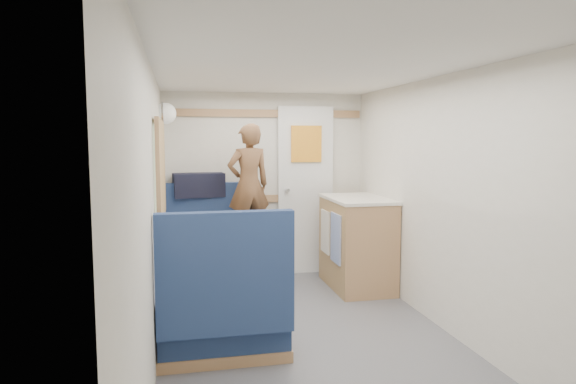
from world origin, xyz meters
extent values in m
plane|color=#515156|center=(0.00, 0.00, 0.00)|extent=(4.50, 4.50, 0.00)
plane|color=silver|center=(0.00, 0.00, 2.00)|extent=(4.50, 4.50, 0.00)
cube|color=silver|center=(0.00, 2.25, 1.00)|extent=(2.20, 0.02, 2.00)
cube|color=silver|center=(-1.10, 0.00, 1.00)|extent=(0.02, 4.50, 2.00)
cube|color=silver|center=(1.10, 0.00, 1.00)|extent=(0.02, 4.50, 2.00)
cube|color=#9F7B48|center=(0.00, 2.23, 0.85)|extent=(2.15, 0.02, 0.08)
cube|color=#9F7B48|center=(0.00, 2.23, 1.78)|extent=(2.15, 0.02, 0.08)
cube|color=#ACB89C|center=(-1.08, 1.00, 1.25)|extent=(0.04, 1.30, 0.72)
cube|color=white|center=(0.45, 2.22, 0.93)|extent=(0.62, 0.04, 1.86)
cube|color=yellow|center=(0.45, 2.19, 1.45)|extent=(0.34, 0.03, 0.40)
cylinder|color=silver|center=(0.23, 2.17, 0.95)|extent=(0.04, 0.10, 0.04)
cube|color=white|center=(-0.65, 1.00, 0.70)|extent=(0.62, 0.92, 0.04)
cylinder|color=silver|center=(-0.65, 1.00, 0.35)|extent=(0.08, 0.08, 0.66)
cylinder|color=silver|center=(-0.65, 1.00, 0.01)|extent=(0.36, 0.36, 0.03)
cube|color=navy|center=(-0.65, 1.80, 0.23)|extent=(0.88, 0.50, 0.45)
cube|color=navy|center=(-0.65, 2.08, 0.65)|extent=(0.88, 0.10, 0.80)
cube|color=#9F7B48|center=(-0.65, 1.80, 0.04)|extent=(0.90, 0.52, 0.08)
cube|color=navy|center=(-0.65, 0.20, 0.23)|extent=(0.88, 0.50, 0.45)
cube|color=navy|center=(-0.65, -0.08, 0.65)|extent=(0.88, 0.10, 0.80)
cube|color=#9F7B48|center=(-0.65, 0.20, 0.04)|extent=(0.90, 0.52, 0.08)
cube|color=#9F7B48|center=(-0.65, 2.12, 0.88)|extent=(0.90, 0.14, 0.04)
sphere|color=white|center=(-1.04, 1.85, 1.75)|extent=(0.20, 0.20, 0.20)
cube|color=#9F7B48|center=(0.82, 1.55, 0.45)|extent=(0.54, 0.90, 0.90)
cube|color=silver|center=(0.82, 1.55, 0.91)|extent=(0.56, 0.92, 0.03)
cube|color=#5972B2|center=(0.54, 1.37, 0.55)|extent=(0.01, 0.30, 0.48)
cube|color=silver|center=(0.54, 1.73, 0.55)|extent=(0.01, 0.28, 0.44)
imported|color=brown|center=(-0.25, 1.75, 1.05)|extent=(0.50, 0.39, 1.21)
cube|color=black|center=(-0.73, 2.12, 1.02)|extent=(0.54, 0.31, 0.25)
cube|color=white|center=(-0.48, 0.64, 0.73)|extent=(0.39, 0.44, 0.02)
sphere|color=#D65509|center=(-0.55, 0.92, 0.77)|extent=(0.07, 0.07, 0.07)
cube|color=#EBD587|center=(-0.63, 0.82, 0.76)|extent=(0.10, 0.06, 0.03)
cylinder|color=white|center=(-0.63, 0.98, 0.72)|extent=(0.06, 0.06, 0.01)
cylinder|color=white|center=(-0.63, 0.98, 0.78)|extent=(0.01, 0.01, 0.10)
sphere|color=#4C0810|center=(-0.63, 0.98, 0.85)|extent=(0.08, 0.08, 0.08)
cylinder|color=white|center=(-0.81, 0.62, 0.77)|extent=(0.06, 0.06, 0.10)
cylinder|color=white|center=(-0.72, 1.20, 0.77)|extent=(0.06, 0.06, 0.10)
cylinder|color=#915915|center=(-0.43, 1.16, 0.77)|extent=(0.07, 0.07, 0.10)
cylinder|color=black|center=(-0.70, 1.05, 0.77)|extent=(0.04, 0.04, 0.09)
cylinder|color=silver|center=(-0.65, 1.03, 0.76)|extent=(0.03, 0.03, 0.09)
cube|color=olive|center=(-0.52, 1.36, 0.77)|extent=(0.19, 0.26, 0.10)
camera|label=1|loc=(-0.93, -3.30, 1.51)|focal=32.00mm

